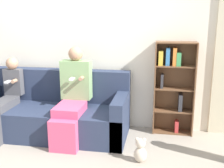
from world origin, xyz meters
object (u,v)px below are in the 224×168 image
child_seated (5,98)px  teddy_bear (140,151)px  adult_seated (73,94)px  couch (54,113)px  bookshelf (174,85)px

child_seated → teddy_bear: 2.04m
child_seated → teddy_bear: child_seated is taller
adult_seated → couch: bearing=160.1°
couch → adult_seated: bearing=-19.9°
child_seated → bookshelf: bookshelf is taller
bookshelf → teddy_bear: bearing=-111.8°
bookshelf → child_seated: bearing=-168.0°
couch → bookshelf: size_ratio=1.61×
adult_seated → teddy_bear: size_ratio=4.10×
couch → teddy_bear: couch is taller
couch → teddy_bear: bearing=-26.1°
teddy_bear → couch: bearing=153.9°
couch → adult_seated: 0.49m
teddy_bear → child_seated: bearing=166.4°
child_seated → teddy_bear: bearing=-13.6°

